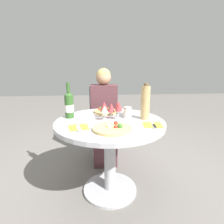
{
  "coord_description": "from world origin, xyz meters",
  "views": [
    {
      "loc": [
        -0.11,
        -1.47,
        1.17
      ],
      "look_at": [
        0.01,
        -0.09,
        0.81
      ],
      "focal_mm": 28.0,
      "sensor_mm": 36.0,
      "label": 1
    }
  ],
  "objects_px": {
    "seated_diner": "(104,120)",
    "tall_carafe": "(145,102)",
    "wine_bottle": "(69,105)",
    "dining_table": "(110,138)",
    "pizza_large": "(113,128)",
    "chair_behind_diner": "(104,123)"
  },
  "relations": [
    {
      "from": "wine_bottle",
      "to": "pizza_large",
      "type": "bearing_deg",
      "value": -44.14
    },
    {
      "from": "dining_table",
      "to": "seated_diner",
      "type": "relative_size",
      "value": 0.83
    },
    {
      "from": "seated_diner",
      "to": "tall_carafe",
      "type": "distance_m",
      "value": 0.79
    },
    {
      "from": "wine_bottle",
      "to": "seated_diner",
      "type": "bearing_deg",
      "value": 56.49
    },
    {
      "from": "pizza_large",
      "to": "tall_carafe",
      "type": "relative_size",
      "value": 0.92
    },
    {
      "from": "dining_table",
      "to": "chair_behind_diner",
      "type": "xyz_separation_m",
      "value": [
        -0.02,
        0.79,
        -0.11
      ]
    },
    {
      "from": "wine_bottle",
      "to": "tall_carafe",
      "type": "distance_m",
      "value": 0.69
    },
    {
      "from": "dining_table",
      "to": "tall_carafe",
      "type": "height_order",
      "value": "tall_carafe"
    },
    {
      "from": "wine_bottle",
      "to": "chair_behind_diner",
      "type": "bearing_deg",
      "value": 62.68
    },
    {
      "from": "chair_behind_diner",
      "to": "seated_diner",
      "type": "height_order",
      "value": "seated_diner"
    },
    {
      "from": "wine_bottle",
      "to": "tall_carafe",
      "type": "bearing_deg",
      "value": -8.82
    },
    {
      "from": "pizza_large",
      "to": "tall_carafe",
      "type": "bearing_deg",
      "value": 38.85
    },
    {
      "from": "pizza_large",
      "to": "wine_bottle",
      "type": "distance_m",
      "value": 0.53
    },
    {
      "from": "chair_behind_diner",
      "to": "pizza_large",
      "type": "xyz_separation_m",
      "value": [
        0.03,
        -1.02,
        0.28
      ]
    },
    {
      "from": "seated_diner",
      "to": "tall_carafe",
      "type": "height_order",
      "value": "seated_diner"
    },
    {
      "from": "wine_bottle",
      "to": "tall_carafe",
      "type": "relative_size",
      "value": 1.01
    },
    {
      "from": "tall_carafe",
      "to": "wine_bottle",
      "type": "bearing_deg",
      "value": 171.18
    },
    {
      "from": "dining_table",
      "to": "pizza_large",
      "type": "relative_size",
      "value": 3.25
    },
    {
      "from": "chair_behind_diner",
      "to": "wine_bottle",
      "type": "relative_size",
      "value": 2.82
    },
    {
      "from": "seated_diner",
      "to": "tall_carafe",
      "type": "xyz_separation_m",
      "value": [
        0.34,
        -0.62,
        0.34
      ]
    },
    {
      "from": "dining_table",
      "to": "chair_behind_diner",
      "type": "bearing_deg",
      "value": 91.65
    },
    {
      "from": "chair_behind_diner",
      "to": "seated_diner",
      "type": "relative_size",
      "value": 0.79
    }
  ]
}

